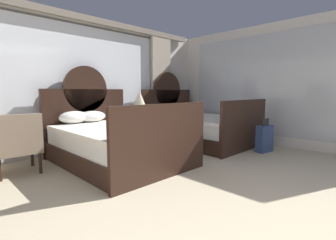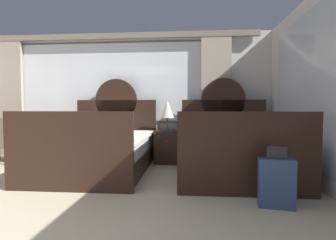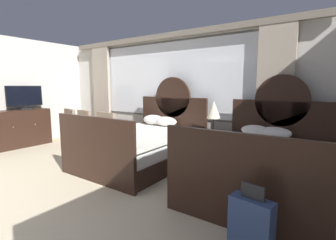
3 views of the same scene
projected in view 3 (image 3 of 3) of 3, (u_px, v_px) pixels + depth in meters
name	position (u px, v px, depth m)	size (l,w,h in m)	color
wall_back_window	(171.00, 89.00, 5.69)	(6.90, 0.22, 2.70)	beige
bed_near_window	(143.00, 145.00, 4.72)	(1.70, 2.26, 1.70)	black
bed_near_mirror	(263.00, 167.00, 3.45)	(1.70, 2.26, 1.70)	black
nightstand_between_beds	(212.00, 148.00, 4.66)	(0.49, 0.52, 0.64)	black
table_lamp_on_nightstand	(214.00, 110.00, 4.62)	(0.27, 0.27, 0.58)	brown
book_on_nightstand	(211.00, 132.00, 4.53)	(0.18, 0.26, 0.03)	navy
dresser_minibar	(9.00, 130.00, 5.82)	(0.51, 1.86, 0.92)	black
tv_flatscreen	(25.00, 97.00, 6.04)	(0.20, 0.86, 0.59)	black
armchair_by_window_left	(112.00, 129.00, 5.85)	(0.63, 0.63, 0.89)	#84705B
armchair_by_window_centre	(91.00, 126.00, 6.30)	(0.69, 0.69, 0.89)	#84705B
armchair_by_window_right	(77.00, 124.00, 6.64)	(0.72, 0.72, 0.89)	#84705B
suitcase_on_floor	(251.00, 227.00, 2.13)	(0.39, 0.22, 0.67)	navy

